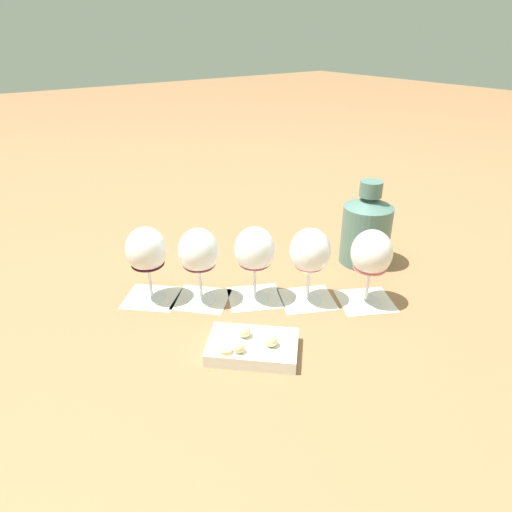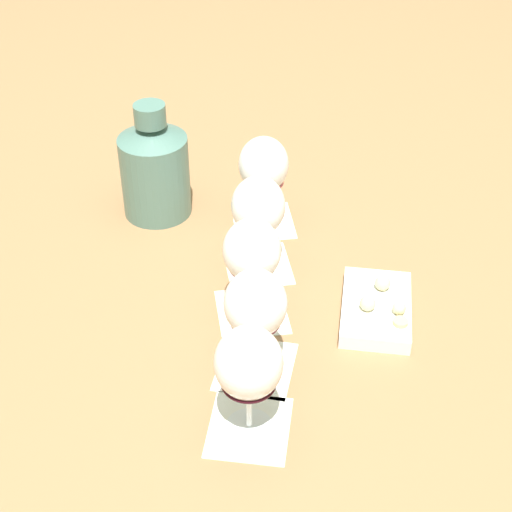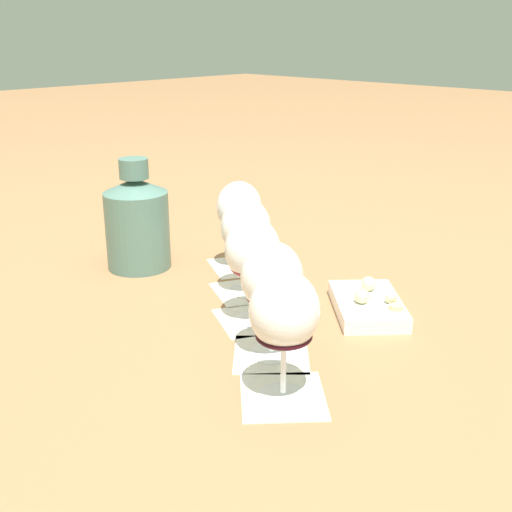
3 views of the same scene
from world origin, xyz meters
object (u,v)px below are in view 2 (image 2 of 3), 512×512
at_px(wine_glass_0, 264,168).
at_px(ceramic_vase, 155,167).
at_px(wine_glass_1, 258,210).
at_px(snack_dish, 377,308).
at_px(wine_glass_3, 255,308).
at_px(wine_glass_2, 251,254).
at_px(wine_glass_4, 249,367).

distance_m(wine_glass_0, ceramic_vase, 0.19).
height_order(wine_glass_1, snack_dish, wine_glass_1).
bearing_deg(wine_glass_3, wine_glass_1, 143.59).
xyz_separation_m(wine_glass_1, wine_glass_2, (0.09, -0.07, 0.00)).
relative_size(wine_glass_1, snack_dish, 0.88).
bearing_deg(snack_dish, ceramic_vase, -163.68).
xyz_separation_m(wine_glass_3, ceramic_vase, (-0.42, 0.08, -0.02)).
bearing_deg(ceramic_vase, wine_glass_2, -3.75).
relative_size(wine_glass_0, wine_glass_1, 1.00).
bearing_deg(wine_glass_4, wine_glass_3, 140.33).
distance_m(wine_glass_2, snack_dish, 0.21).
bearing_deg(wine_glass_4, wine_glass_2, 144.07).
height_order(wine_glass_0, snack_dish, wine_glass_0).
distance_m(wine_glass_3, snack_dish, 0.23).
relative_size(wine_glass_1, wine_glass_2, 1.00).
bearing_deg(ceramic_vase, wine_glass_0, 43.74).
xyz_separation_m(wine_glass_0, wine_glass_1, (0.10, -0.08, -0.00)).
bearing_deg(wine_glass_3, wine_glass_2, 147.57).
bearing_deg(snack_dish, wine_glass_3, -94.39).
bearing_deg(wine_glass_3, wine_glass_0, 142.45).
height_order(wine_glass_4, snack_dish, wine_glass_4).
relative_size(wine_glass_0, wine_glass_3, 1.00).
bearing_deg(wine_glass_3, ceramic_vase, 168.71).
bearing_deg(wine_glass_4, ceramic_vase, 163.05).
relative_size(wine_glass_2, ceramic_vase, 0.78).
distance_m(wine_glass_0, wine_glass_2, 0.24).
relative_size(wine_glass_0, wine_glass_2, 1.00).
distance_m(wine_glass_1, wine_glass_4, 0.34).
xyz_separation_m(wine_glass_0, wine_glass_3, (0.28, -0.22, -0.00)).
height_order(wine_glass_0, ceramic_vase, ceramic_vase).
bearing_deg(wine_glass_0, wine_glass_3, -37.55).
xyz_separation_m(wine_glass_2, ceramic_vase, (-0.32, 0.02, -0.02)).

